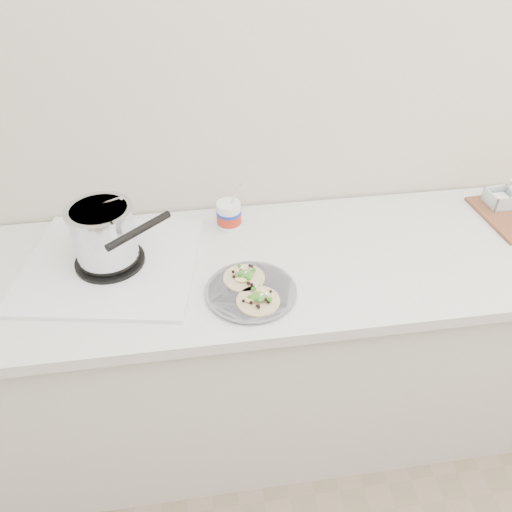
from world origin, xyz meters
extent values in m
cube|color=beige|center=(0.00, 1.73, 1.30)|extent=(3.50, 0.05, 2.60)
cube|color=silver|center=(0.00, 1.43, 0.43)|extent=(2.40, 0.62, 0.86)
cube|color=silver|center=(0.00, 1.41, 0.88)|extent=(2.44, 0.66, 0.04)
cube|color=silver|center=(-0.64, 1.46, 0.91)|extent=(0.61, 0.58, 0.01)
cylinder|color=black|center=(-0.64, 1.46, 0.92)|extent=(0.22, 0.22, 0.01)
torus|color=black|center=(-0.64, 1.46, 0.94)|extent=(0.19, 0.19, 0.02)
cylinder|color=silver|center=(-0.64, 1.46, 1.03)|extent=(0.19, 0.19, 0.17)
cylinder|color=slate|center=(-0.21, 1.27, 0.91)|extent=(0.26, 0.26, 0.01)
cylinder|color=slate|center=(-0.21, 1.27, 0.91)|extent=(0.27, 0.27, 0.00)
cylinder|color=white|center=(-0.24, 1.61, 0.95)|extent=(0.08, 0.08, 0.10)
cylinder|color=#B52514|center=(-0.24, 1.61, 0.95)|extent=(0.09, 0.09, 0.04)
cylinder|color=#192D99|center=(-0.24, 1.61, 0.97)|extent=(0.09, 0.09, 0.01)
cube|color=white|center=(0.75, 1.60, 0.93)|extent=(0.06, 0.06, 0.03)
camera|label=1|loc=(-0.36, 0.19, 1.91)|focal=35.00mm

